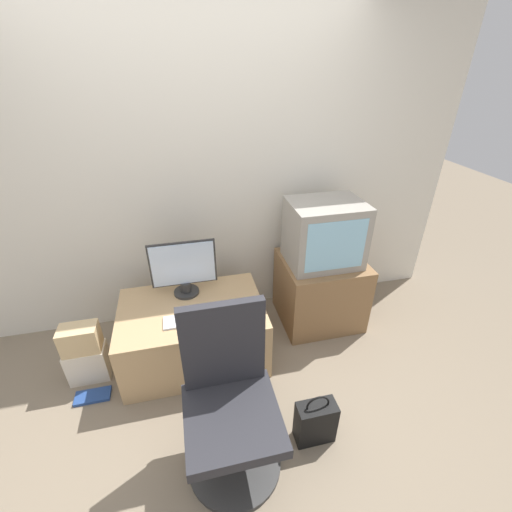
{
  "coord_description": "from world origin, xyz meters",
  "views": [
    {
      "loc": [
        -0.16,
        -1.33,
        2.08
      ],
      "look_at": [
        0.36,
        0.92,
        0.74
      ],
      "focal_mm": 24.0,
      "sensor_mm": 36.0,
      "label": 1
    }
  ],
  "objects_px": {
    "handbag": "(315,422)",
    "book": "(93,396)",
    "crt_tv": "(324,233)",
    "main_monitor": "(184,268)",
    "mouse": "(224,313)",
    "office_chair": "(230,406)",
    "cardboard_box_lower": "(88,363)",
    "keyboard": "(189,320)"
  },
  "relations": [
    {
      "from": "handbag",
      "to": "book",
      "type": "distance_m",
      "value": 1.55
    },
    {
      "from": "crt_tv",
      "to": "handbag",
      "type": "distance_m",
      "value": 1.36
    },
    {
      "from": "main_monitor",
      "to": "crt_tv",
      "type": "height_order",
      "value": "crt_tv"
    },
    {
      "from": "handbag",
      "to": "mouse",
      "type": "bearing_deg",
      "value": 121.21
    },
    {
      "from": "office_chair",
      "to": "cardboard_box_lower",
      "type": "height_order",
      "value": "office_chair"
    },
    {
      "from": "keyboard",
      "to": "book",
      "type": "xyz_separation_m",
      "value": [
        -0.73,
        -0.09,
        -0.48
      ]
    },
    {
      "from": "keyboard",
      "to": "main_monitor",
      "type": "bearing_deg",
      "value": 89.76
    },
    {
      "from": "cardboard_box_lower",
      "to": "office_chair",
      "type": "bearing_deg",
      "value": -41.04
    },
    {
      "from": "keyboard",
      "to": "book",
      "type": "height_order",
      "value": "keyboard"
    },
    {
      "from": "mouse",
      "to": "book",
      "type": "bearing_deg",
      "value": -174.5
    },
    {
      "from": "handbag",
      "to": "crt_tv",
      "type": "bearing_deg",
      "value": 67.81
    },
    {
      "from": "crt_tv",
      "to": "book",
      "type": "xyz_separation_m",
      "value": [
        -1.85,
        -0.44,
        -0.86
      ]
    },
    {
      "from": "mouse",
      "to": "keyboard",
      "type": "bearing_deg",
      "value": -179.04
    },
    {
      "from": "keyboard",
      "to": "crt_tv",
      "type": "relative_size",
      "value": 0.61
    },
    {
      "from": "main_monitor",
      "to": "crt_tv",
      "type": "relative_size",
      "value": 0.85
    },
    {
      "from": "keyboard",
      "to": "mouse",
      "type": "distance_m",
      "value": 0.25
    },
    {
      "from": "crt_tv",
      "to": "cardboard_box_lower",
      "type": "height_order",
      "value": "crt_tv"
    },
    {
      "from": "keyboard",
      "to": "mouse",
      "type": "bearing_deg",
      "value": 0.96
    },
    {
      "from": "cardboard_box_lower",
      "to": "book",
      "type": "bearing_deg",
      "value": -80.22
    },
    {
      "from": "handbag",
      "to": "book",
      "type": "relative_size",
      "value": 1.61
    },
    {
      "from": "mouse",
      "to": "crt_tv",
      "type": "bearing_deg",
      "value": 21.75
    },
    {
      "from": "main_monitor",
      "to": "mouse",
      "type": "relative_size",
      "value": 9.79
    },
    {
      "from": "keyboard",
      "to": "office_chair",
      "type": "xyz_separation_m",
      "value": [
        0.17,
        -0.7,
        -0.06
      ]
    },
    {
      "from": "keyboard",
      "to": "handbag",
      "type": "distance_m",
      "value": 1.05
    },
    {
      "from": "office_chair",
      "to": "handbag",
      "type": "distance_m",
      "value": 0.58
    },
    {
      "from": "crt_tv",
      "to": "handbag",
      "type": "xyz_separation_m",
      "value": [
        -0.44,
        -1.07,
        -0.72
      ]
    },
    {
      "from": "main_monitor",
      "to": "book",
      "type": "distance_m",
      "value": 1.1
    },
    {
      "from": "mouse",
      "to": "book",
      "type": "height_order",
      "value": "mouse"
    },
    {
      "from": "mouse",
      "to": "book",
      "type": "relative_size",
      "value": 0.21
    },
    {
      "from": "office_chair",
      "to": "book",
      "type": "bearing_deg",
      "value": 145.82
    },
    {
      "from": "keyboard",
      "to": "cardboard_box_lower",
      "type": "bearing_deg",
      "value": 171.59
    },
    {
      "from": "mouse",
      "to": "crt_tv",
      "type": "distance_m",
      "value": 1.01
    },
    {
      "from": "mouse",
      "to": "office_chair",
      "type": "bearing_deg",
      "value": -96.12
    },
    {
      "from": "mouse",
      "to": "cardboard_box_lower",
      "type": "relative_size",
      "value": 0.18
    },
    {
      "from": "book",
      "to": "keyboard",
      "type": "bearing_deg",
      "value": 7.02
    },
    {
      "from": "mouse",
      "to": "book",
      "type": "distance_m",
      "value": 1.09
    },
    {
      "from": "mouse",
      "to": "handbag",
      "type": "distance_m",
      "value": 0.92
    },
    {
      "from": "crt_tv",
      "to": "mouse",
      "type": "bearing_deg",
      "value": -158.25
    },
    {
      "from": "keyboard",
      "to": "crt_tv",
      "type": "xyz_separation_m",
      "value": [
        1.12,
        0.35,
        0.37
      ]
    },
    {
      "from": "mouse",
      "to": "cardboard_box_lower",
      "type": "bearing_deg",
      "value": 173.85
    },
    {
      "from": "mouse",
      "to": "handbag",
      "type": "relative_size",
      "value": 0.13
    },
    {
      "from": "mouse",
      "to": "crt_tv",
      "type": "xyz_separation_m",
      "value": [
        0.88,
        0.35,
        0.37
      ]
    }
  ]
}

